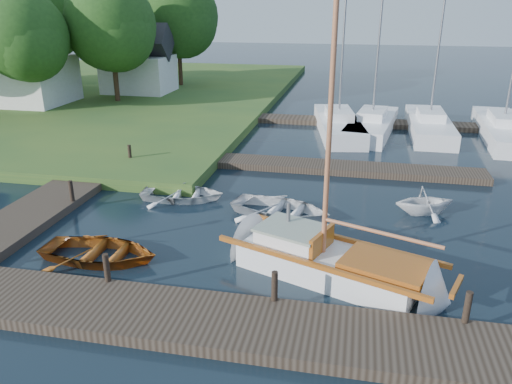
% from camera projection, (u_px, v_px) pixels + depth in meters
% --- Properties ---
extents(ground, '(160.00, 160.00, 0.00)m').
position_uv_depth(ground, '(256.00, 224.00, 17.42)').
color(ground, black).
rests_on(ground, ground).
extents(near_dock, '(18.00, 2.20, 0.30)m').
position_uv_depth(near_dock, '(205.00, 321.00, 11.87)').
color(near_dock, '#30251C').
rests_on(near_dock, ground).
extents(left_dock, '(2.20, 18.00, 0.30)m').
position_uv_depth(left_dock, '(77.00, 185.00, 20.70)').
color(left_dock, '#30251C').
rests_on(left_dock, ground).
extents(far_dock, '(14.00, 1.60, 0.30)m').
position_uv_depth(far_dock, '(327.00, 167.00, 22.93)').
color(far_dock, '#30251C').
rests_on(far_dock, ground).
extents(pontoon, '(30.00, 1.60, 0.30)m').
position_uv_depth(pontoon, '(471.00, 127.00, 30.11)').
color(pontoon, '#30251C').
rests_on(pontoon, ground).
extents(mooring_post_1, '(0.16, 0.16, 0.80)m').
position_uv_depth(mooring_post_1, '(107.00, 268.00, 13.16)').
color(mooring_post_1, black).
rests_on(mooring_post_1, near_dock).
extents(mooring_post_2, '(0.16, 0.16, 0.80)m').
position_uv_depth(mooring_post_2, '(275.00, 286.00, 12.31)').
color(mooring_post_2, black).
rests_on(mooring_post_2, near_dock).
extents(mooring_post_3, '(0.16, 0.16, 0.80)m').
position_uv_depth(mooring_post_3, '(467.00, 307.00, 11.46)').
color(mooring_post_3, black).
rests_on(mooring_post_3, near_dock).
extents(mooring_post_4, '(0.16, 0.16, 0.80)m').
position_uv_depth(mooring_post_4, '(71.00, 191.00, 18.48)').
color(mooring_post_4, black).
rests_on(mooring_post_4, left_dock).
extents(mooring_post_5, '(0.16, 0.16, 0.80)m').
position_uv_depth(mooring_post_5, '(130.00, 153.00, 23.06)').
color(mooring_post_5, black).
rests_on(mooring_post_5, left_dock).
extents(sailboat, '(7.38, 4.40, 9.83)m').
position_uv_depth(sailboat, '(334.00, 265.00, 13.99)').
color(sailboat, white).
rests_on(sailboat, ground).
extents(dinghy, '(3.59, 2.58, 0.74)m').
position_uv_depth(dinghy, '(99.00, 248.00, 14.90)').
color(dinghy, '#9C5B14').
rests_on(dinghy, ground).
extents(tender_a, '(3.44, 2.63, 0.67)m').
position_uv_depth(tender_a, '(182.00, 191.00, 19.48)').
color(tender_a, white).
rests_on(tender_a, ground).
extents(tender_c, '(4.16, 3.39, 0.76)m').
position_uv_depth(tender_c, '(281.00, 206.00, 17.95)').
color(tender_c, white).
rests_on(tender_c, ground).
extents(tender_d, '(2.65, 2.46, 1.14)m').
position_uv_depth(tender_d, '(425.00, 199.00, 18.09)').
color(tender_d, white).
rests_on(tender_d, ground).
extents(marina_boat_1, '(3.57, 8.46, 10.95)m').
position_uv_depth(marina_boat_1, '(338.00, 123.00, 29.35)').
color(marina_boat_1, white).
rests_on(marina_boat_1, ground).
extents(marina_boat_2, '(3.36, 7.93, 10.92)m').
position_uv_depth(marina_boat_2, '(372.00, 123.00, 29.27)').
color(marina_boat_2, white).
rests_on(marina_boat_2, ground).
extents(marina_boat_3, '(2.25, 8.12, 11.01)m').
position_uv_depth(marina_boat_3, '(429.00, 124.00, 29.20)').
color(marina_boat_3, white).
rests_on(marina_boat_3, ground).
extents(marina_boat_4, '(2.81, 9.38, 11.43)m').
position_uv_depth(marina_boat_4, '(503.00, 128.00, 28.18)').
color(marina_boat_4, white).
rests_on(marina_boat_4, ground).
extents(house_a, '(6.30, 5.00, 6.29)m').
position_uv_depth(house_a, '(22.00, 67.00, 34.76)').
color(house_a, silver).
rests_on(house_a, shore).
extents(house_c, '(5.25, 4.00, 5.28)m').
position_uv_depth(house_c, '(138.00, 65.00, 39.25)').
color(house_c, silver).
rests_on(house_c, shore).
extents(tree_2, '(5.83, 5.75, 7.82)m').
position_uv_depth(tree_2, '(24.00, 35.00, 31.78)').
color(tree_2, '#332114').
rests_on(tree_2, shore).
extents(tree_3, '(6.41, 6.38, 8.74)m').
position_uv_depth(tree_3, '(111.00, 24.00, 34.48)').
color(tree_3, '#332114').
rests_on(tree_3, shore).
extents(tree_4, '(7.01, 7.01, 9.66)m').
position_uv_depth(tree_4, '(40.00, 14.00, 39.45)').
color(tree_4, '#332114').
rests_on(tree_4, shore).
extents(tree_7, '(6.83, 6.83, 9.38)m').
position_uv_depth(tree_7, '(178.00, 15.00, 41.28)').
color(tree_7, '#332114').
rests_on(tree_7, shore).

